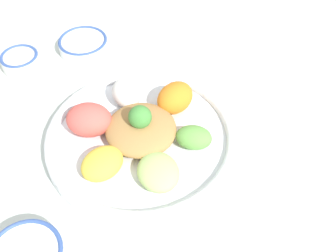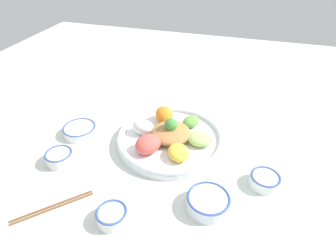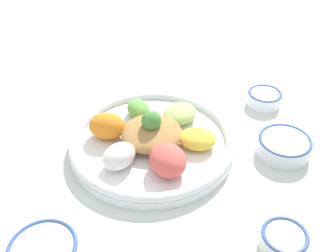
% 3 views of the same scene
% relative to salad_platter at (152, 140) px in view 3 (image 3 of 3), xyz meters
% --- Properties ---
extents(ground_plane, '(2.40, 2.40, 0.00)m').
position_rel_salad_platter_xyz_m(ground_plane, '(-0.02, 0.00, -0.03)').
color(ground_plane, silver).
extents(salad_platter, '(0.37, 0.37, 0.10)m').
position_rel_salad_platter_xyz_m(salad_platter, '(0.00, 0.00, 0.00)').
color(salad_platter, white).
rests_on(salad_platter, ground_plane).
extents(sauce_bowl_red, '(0.12, 0.12, 0.03)m').
position_rel_salad_platter_xyz_m(sauce_bowl_red, '(-0.04, 0.32, -0.01)').
color(sauce_bowl_red, white).
rests_on(sauce_bowl_red, ground_plane).
extents(sauce_bowl_dark, '(0.12, 0.12, 0.04)m').
position_rel_salad_platter_xyz_m(sauce_bowl_dark, '(-0.23, -0.17, -0.00)').
color(sauce_bowl_dark, white).
rests_on(sauce_bowl_dark, ground_plane).
extents(rice_bowl_plain, '(0.09, 0.09, 0.04)m').
position_rel_salad_platter_xyz_m(rice_bowl_plain, '(-0.11, -0.31, -0.01)').
color(rice_bowl_plain, white).
rests_on(rice_bowl_plain, ground_plane).
extents(sauce_bowl_far, '(0.08, 0.08, 0.04)m').
position_rel_salad_platter_xyz_m(sauce_bowl_far, '(-0.34, 0.05, -0.01)').
color(sauce_bowl_far, white).
rests_on(sauce_bowl_far, ground_plane).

